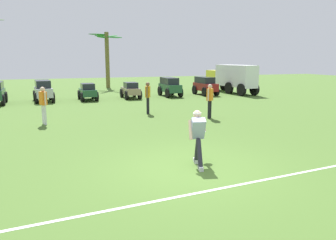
{
  "coord_description": "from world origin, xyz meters",
  "views": [
    {
      "loc": [
        -3.12,
        -7.18,
        2.7
      ],
      "look_at": [
        0.08,
        1.81,
        0.9
      ],
      "focal_mm": 35.0,
      "sensor_mm": 36.0,
      "label": 1
    }
  ],
  "objects_px": {
    "parked_car_slot_b": "(43,90)",
    "parked_car_slot_c": "(88,91)",
    "teammate_midfield": "(43,102)",
    "parked_car_slot_f": "(205,85)",
    "teammate_deep": "(210,98)",
    "frisbee_thrower": "(198,135)",
    "parked_car_slot_d": "(131,90)",
    "teammate_near_sideline": "(148,95)",
    "parked_car_slot_e": "(170,86)",
    "frisbee_in_flight": "(201,130)",
    "palm_tree_left_of_centre": "(107,55)",
    "box_truck": "(231,77)"
  },
  "relations": [
    {
      "from": "frisbee_in_flight",
      "to": "box_truck",
      "type": "height_order",
      "value": "box_truck"
    },
    {
      "from": "parked_car_slot_f",
      "to": "parked_car_slot_c",
      "type": "bearing_deg",
      "value": -178.28
    },
    {
      "from": "parked_car_slot_b",
      "to": "frisbee_in_flight",
      "type": "bearing_deg",
      "value": -73.54
    },
    {
      "from": "parked_car_slot_d",
      "to": "parked_car_slot_e",
      "type": "xyz_separation_m",
      "value": [
        2.96,
        0.27,
        0.16
      ]
    },
    {
      "from": "frisbee_in_flight",
      "to": "teammate_midfield",
      "type": "bearing_deg",
      "value": 122.34
    },
    {
      "from": "teammate_near_sideline",
      "to": "parked_car_slot_c",
      "type": "xyz_separation_m",
      "value": [
        -2.21,
        6.55,
        -0.38
      ]
    },
    {
      "from": "palm_tree_left_of_centre",
      "to": "teammate_near_sideline",
      "type": "bearing_deg",
      "value": -92.0
    },
    {
      "from": "teammate_midfield",
      "to": "palm_tree_left_of_centre",
      "type": "xyz_separation_m",
      "value": [
        5.32,
        16.29,
        2.04
      ]
    },
    {
      "from": "teammate_near_sideline",
      "to": "parked_car_slot_b",
      "type": "relative_size",
      "value": 0.63
    },
    {
      "from": "teammate_near_sideline",
      "to": "parked_car_slot_e",
      "type": "height_order",
      "value": "teammate_near_sideline"
    },
    {
      "from": "frisbee_in_flight",
      "to": "parked_car_slot_b",
      "type": "bearing_deg",
      "value": 106.46
    },
    {
      "from": "parked_car_slot_f",
      "to": "parked_car_slot_e",
      "type": "bearing_deg",
      "value": 178.87
    },
    {
      "from": "teammate_deep",
      "to": "parked_car_slot_c",
      "type": "distance_m",
      "value": 9.82
    },
    {
      "from": "frisbee_thrower",
      "to": "parked_car_slot_f",
      "type": "relative_size",
      "value": 0.58
    },
    {
      "from": "teammate_near_sideline",
      "to": "palm_tree_left_of_centre",
      "type": "bearing_deg",
      "value": 88.0
    },
    {
      "from": "parked_car_slot_d",
      "to": "frisbee_thrower",
      "type": "bearing_deg",
      "value": -96.56
    },
    {
      "from": "palm_tree_left_of_centre",
      "to": "parked_car_slot_d",
      "type": "bearing_deg",
      "value": -89.06
    },
    {
      "from": "frisbee_thrower",
      "to": "parked_car_slot_d",
      "type": "relative_size",
      "value": 0.64
    },
    {
      "from": "teammate_deep",
      "to": "teammate_near_sideline",
      "type": "bearing_deg",
      "value": 136.59
    },
    {
      "from": "parked_car_slot_b",
      "to": "parked_car_slot_d",
      "type": "bearing_deg",
      "value": -2.18
    },
    {
      "from": "teammate_deep",
      "to": "parked_car_slot_d",
      "type": "bearing_deg",
      "value": 100.49
    },
    {
      "from": "frisbee_thrower",
      "to": "box_truck",
      "type": "relative_size",
      "value": 0.24
    },
    {
      "from": "parked_car_slot_c",
      "to": "parked_car_slot_d",
      "type": "xyz_separation_m",
      "value": [
        2.88,
        0.04,
        0.0
      ]
    },
    {
      "from": "teammate_deep",
      "to": "parked_car_slot_f",
      "type": "xyz_separation_m",
      "value": [
        4.14,
        8.98,
        -0.22
      ]
    },
    {
      "from": "teammate_near_sideline",
      "to": "palm_tree_left_of_centre",
      "type": "height_order",
      "value": "palm_tree_left_of_centre"
    },
    {
      "from": "teammate_midfield",
      "to": "parked_car_slot_d",
      "type": "distance_m",
      "value": 9.45
    },
    {
      "from": "frisbee_in_flight",
      "to": "palm_tree_left_of_centre",
      "type": "xyz_separation_m",
      "value": [
        1.23,
        22.75,
        2.19
      ]
    },
    {
      "from": "frisbee_in_flight",
      "to": "parked_car_slot_c",
      "type": "distance_m",
      "value": 14.21
    },
    {
      "from": "teammate_near_sideline",
      "to": "parked_car_slot_c",
      "type": "bearing_deg",
      "value": 108.67
    },
    {
      "from": "frisbee_thrower",
      "to": "frisbee_in_flight",
      "type": "relative_size",
      "value": 3.98
    },
    {
      "from": "teammate_midfield",
      "to": "parked_car_slot_d",
      "type": "height_order",
      "value": "teammate_midfield"
    },
    {
      "from": "frisbee_thrower",
      "to": "parked_car_slot_e",
      "type": "distance_m",
      "value": 15.63
    },
    {
      "from": "parked_car_slot_b",
      "to": "parked_car_slot_c",
      "type": "xyz_separation_m",
      "value": [
        2.73,
        -0.26,
        -0.16
      ]
    },
    {
      "from": "teammate_near_sideline",
      "to": "box_truck",
      "type": "distance_m",
      "value": 11.77
    },
    {
      "from": "teammate_deep",
      "to": "palm_tree_left_of_centre",
      "type": "relative_size",
      "value": 0.31
    },
    {
      "from": "parked_car_slot_c",
      "to": "parked_car_slot_f",
      "type": "xyz_separation_m",
      "value": [
        8.65,
        0.26,
        0.16
      ]
    },
    {
      "from": "teammate_near_sideline",
      "to": "parked_car_slot_c",
      "type": "height_order",
      "value": "teammate_near_sideline"
    },
    {
      "from": "frisbee_in_flight",
      "to": "parked_car_slot_c",
      "type": "relative_size",
      "value": 0.16
    },
    {
      "from": "parked_car_slot_b",
      "to": "palm_tree_left_of_centre",
      "type": "xyz_separation_m",
      "value": [
        5.48,
        8.37,
        2.26
      ]
    },
    {
      "from": "frisbee_thrower",
      "to": "palm_tree_left_of_centre",
      "type": "relative_size",
      "value": 0.28
    },
    {
      "from": "teammate_deep",
      "to": "parked_car_slot_b",
      "type": "xyz_separation_m",
      "value": [
        -7.24,
        8.97,
        -0.22
      ]
    },
    {
      "from": "teammate_deep",
      "to": "box_truck",
      "type": "height_order",
      "value": "box_truck"
    },
    {
      "from": "frisbee_in_flight",
      "to": "palm_tree_left_of_centre",
      "type": "height_order",
      "value": "palm_tree_left_of_centre"
    },
    {
      "from": "frisbee_in_flight",
      "to": "teammate_near_sideline",
      "type": "bearing_deg",
      "value": 84.76
    },
    {
      "from": "frisbee_in_flight",
      "to": "teammate_near_sideline",
      "type": "xyz_separation_m",
      "value": [
        0.7,
        7.59,
        0.15
      ]
    },
    {
      "from": "parked_car_slot_b",
      "to": "parked_car_slot_f",
      "type": "height_order",
      "value": "same"
    },
    {
      "from": "frisbee_thrower",
      "to": "parked_car_slot_d",
      "type": "height_order",
      "value": "frisbee_thrower"
    },
    {
      "from": "teammate_midfield",
      "to": "parked_car_slot_f",
      "type": "bearing_deg",
      "value": 35.22
    },
    {
      "from": "parked_car_slot_d",
      "to": "parked_car_slot_f",
      "type": "bearing_deg",
      "value": 2.17
    },
    {
      "from": "frisbee_thrower",
      "to": "parked_car_slot_f",
      "type": "distance_m",
      "value": 16.63
    }
  ]
}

